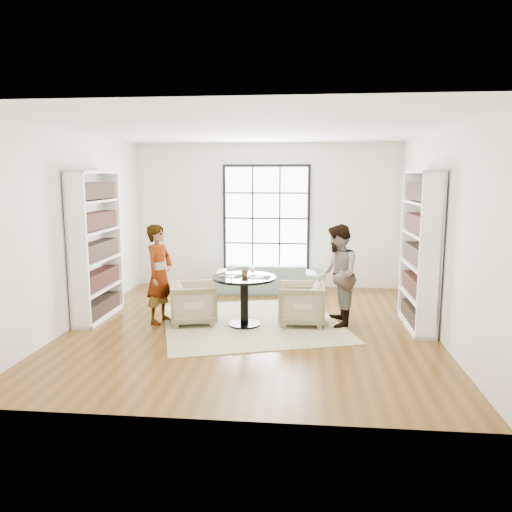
# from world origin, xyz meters

# --- Properties ---
(ground) EXTENTS (6.00, 6.00, 0.00)m
(ground) POSITION_xyz_m (0.00, 0.00, 0.00)
(ground) COLOR brown
(room_shell) EXTENTS (6.00, 6.01, 6.00)m
(room_shell) POSITION_xyz_m (0.00, 0.54, 1.26)
(room_shell) COLOR silver
(room_shell) RESTS_ON ground
(rug) EXTENTS (3.40, 3.40, 0.01)m
(rug) POSITION_xyz_m (-0.01, 0.24, 0.01)
(rug) COLOR #B4B087
(rug) RESTS_ON ground
(pedestal_table) EXTENTS (0.98, 0.98, 0.78)m
(pedestal_table) POSITION_xyz_m (-0.11, 0.08, 0.57)
(pedestal_table) COLOR black
(pedestal_table) RESTS_ON ground
(sofa) EXTENTS (2.06, 0.92, 0.59)m
(sofa) POSITION_xyz_m (0.05, 2.45, 0.29)
(sofa) COLOR slate
(sofa) RESTS_ON ground
(armchair_left) EXTENTS (0.88, 0.87, 0.66)m
(armchair_left) POSITION_xyz_m (-0.92, 0.13, 0.33)
(armchair_left) COLOR tan
(armchair_left) RESTS_ON ground
(armchair_right) EXTENTS (0.72, 0.70, 0.66)m
(armchair_right) POSITION_xyz_m (0.77, 0.25, 0.33)
(armchair_right) COLOR tan
(armchair_right) RESTS_ON ground
(person_left) EXTENTS (0.52, 0.66, 1.57)m
(person_left) POSITION_xyz_m (-1.47, 0.13, 0.79)
(person_left) COLOR gray
(person_left) RESTS_ON ground
(person_right) EXTENTS (0.62, 0.79, 1.59)m
(person_right) POSITION_xyz_m (1.32, 0.25, 0.79)
(person_right) COLOR gray
(person_right) RESTS_ON ground
(placemat_left) EXTENTS (0.37, 0.29, 0.01)m
(placemat_left) POSITION_xyz_m (-0.31, 0.10, 0.79)
(placemat_left) COLOR black
(placemat_left) RESTS_ON pedestal_table
(placemat_right) EXTENTS (0.37, 0.29, 0.01)m
(placemat_right) POSITION_xyz_m (0.13, 0.04, 0.79)
(placemat_right) COLOR black
(placemat_right) RESTS_ON pedestal_table
(cutlery_left) EXTENTS (0.16, 0.23, 0.01)m
(cutlery_left) POSITION_xyz_m (-0.31, 0.10, 0.80)
(cutlery_left) COLOR #BABABE
(cutlery_left) RESTS_ON placemat_left
(cutlery_right) EXTENTS (0.16, 0.23, 0.01)m
(cutlery_right) POSITION_xyz_m (0.13, 0.04, 0.80)
(cutlery_right) COLOR #BABABE
(cutlery_right) RESTS_ON placemat_right
(wine_glass_left) EXTENTS (0.09, 0.09, 0.20)m
(wine_glass_left) POSITION_xyz_m (-0.29, -0.05, 0.93)
(wine_glass_left) COLOR silver
(wine_glass_left) RESTS_ON pedestal_table
(wine_glass_right) EXTENTS (0.08, 0.08, 0.18)m
(wine_glass_right) POSITION_xyz_m (0.03, -0.04, 0.91)
(wine_glass_right) COLOR silver
(wine_glass_right) RESTS_ON pedestal_table
(flower_centerpiece) EXTENTS (0.19, 0.17, 0.19)m
(flower_centerpiece) POSITION_xyz_m (-0.10, 0.13, 0.88)
(flower_centerpiece) COLOR gray
(flower_centerpiece) RESTS_ON pedestal_table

